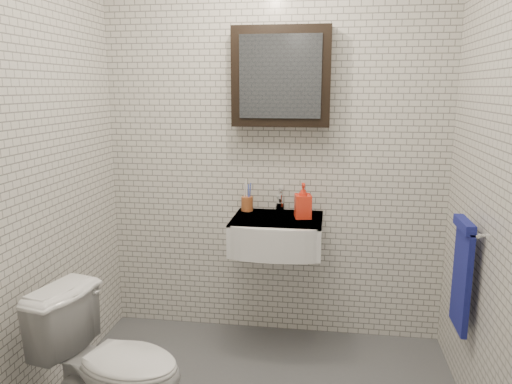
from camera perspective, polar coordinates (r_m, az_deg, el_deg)
room_shell at (r=2.22m, az=-0.85°, el=7.45°), size 2.22×2.02×2.51m
washbasin at (r=3.06m, az=2.36°, el=-4.88°), size 0.55×0.50×0.20m
faucet at (r=3.21m, az=2.76°, el=-1.11°), size 0.06×0.20×0.15m
mirror_cabinet at (r=3.12m, az=2.90°, el=13.00°), size 0.60×0.15×0.60m
towel_rail at (r=2.78m, az=22.51°, el=-8.28°), size 0.09×0.30×0.58m
toothbrush_cup at (r=3.24m, az=-1.03°, el=-1.26°), size 0.09×0.09×0.21m
soap_bottle at (r=3.06m, az=5.40°, el=-1.00°), size 0.11×0.12×0.22m
toilet at (r=2.57m, az=-16.09°, el=-18.52°), size 0.77×0.54×0.71m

